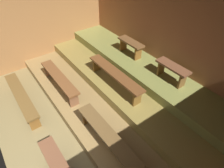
# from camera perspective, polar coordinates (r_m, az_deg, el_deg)

# --- Properties ---
(ground) EXTENTS (7.15, 4.91, 0.08)m
(ground) POSITION_cam_1_polar(r_m,az_deg,el_deg) (5.20, -2.95, -7.86)
(ground) COLOR olive
(wall_back) EXTENTS (7.15, 0.06, 2.73)m
(wall_back) POSITION_cam_1_polar(r_m,az_deg,el_deg) (5.51, 15.24, 12.15)
(wall_back) COLOR brown
(wall_back) RESTS_ON ground
(wall_left) EXTENTS (0.06, 4.91, 2.73)m
(wall_left) POSITION_cam_1_polar(r_m,az_deg,el_deg) (6.90, -19.15, 17.06)
(wall_left) COLOR #926135
(wall_left) RESTS_ON ground
(platform_lower) EXTENTS (6.35, 3.06, 0.25)m
(platform_lower) POSITION_cam_1_polar(r_m,az_deg,el_deg) (5.29, 1.73, -4.16)
(platform_lower) COLOR olive
(platform_lower) RESTS_ON ground
(platform_middle) EXTENTS (6.35, 1.95, 0.25)m
(platform_middle) POSITION_cam_1_polar(r_m,az_deg,el_deg) (5.40, 6.42, 0.21)
(platform_middle) COLOR olive
(platform_middle) RESTS_ON platform_lower
(platform_upper) EXTENTS (6.35, 1.11, 0.25)m
(platform_upper) POSITION_cam_1_polar(r_m,az_deg,el_deg) (5.49, 9.92, 3.90)
(platform_upper) COLOR olive
(platform_upper) RESTS_ON platform_middle
(bench_floor_left) EXTENTS (2.07, 0.30, 0.44)m
(bench_floor_left) POSITION_cam_1_polar(r_m,az_deg,el_deg) (5.53, -25.40, -3.24)
(bench_floor_left) COLOR brown
(bench_floor_left) RESTS_ON ground
(bench_lower_left) EXTENTS (1.82, 0.30, 0.44)m
(bench_lower_left) POSITION_cam_1_polar(r_m,az_deg,el_deg) (5.34, -15.39, 1.51)
(bench_lower_left) COLOR brown
(bench_lower_left) RESTS_ON platform_lower
(bench_lower_right) EXTENTS (1.82, 0.30, 0.44)m
(bench_lower_right) POSITION_cam_1_polar(r_m,az_deg,el_deg) (3.89, -1.32, -15.17)
(bench_lower_right) COLOR brown
(bench_lower_right) RESTS_ON platform_lower
(bench_middle_center) EXTENTS (1.95, 0.30, 0.44)m
(bench_middle_center) POSITION_cam_1_polar(r_m,az_deg,el_deg) (4.88, 0.85, 2.82)
(bench_middle_center) COLOR brown
(bench_middle_center) RESTS_ON platform_middle
(bench_upper_left) EXTENTS (0.88, 0.30, 0.44)m
(bench_upper_left) POSITION_cam_1_polar(r_m,az_deg,el_deg) (5.77, 5.56, 11.48)
(bench_upper_left) COLOR brown
(bench_upper_left) RESTS_ON platform_upper
(bench_upper_right) EXTENTS (0.88, 0.30, 0.44)m
(bench_upper_right) POSITION_cam_1_polar(r_m,az_deg,el_deg) (4.90, 17.42, 4.08)
(bench_upper_right) COLOR brown
(bench_upper_right) RESTS_ON platform_upper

